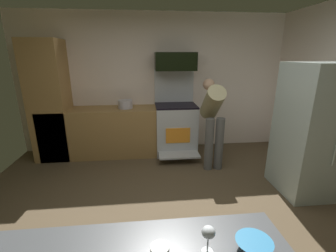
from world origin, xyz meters
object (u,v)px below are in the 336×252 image
(refrigerator, at_px, (317,131))
(mixing_bowl_small, at_px, (254,246))
(person_cook, at_px, (213,116))
(wine_glass_far, at_px, (208,234))
(oven_range, at_px, (176,127))
(stock_pot, at_px, (125,104))
(microwave, at_px, (175,61))

(refrigerator, distance_m, mixing_bowl_small, 2.52)
(person_cook, bearing_deg, wine_glass_far, -107.02)
(oven_range, distance_m, person_cook, 0.89)
(person_cook, distance_m, stock_pot, 1.60)
(oven_range, xyz_separation_m, mixing_bowl_small, (-0.06, -3.34, 0.41))
(microwave, height_order, person_cook, microwave)
(mixing_bowl_small, distance_m, wine_glass_far, 0.25)
(person_cook, bearing_deg, microwave, 127.10)
(stock_pot, bearing_deg, oven_range, -0.68)
(oven_range, relative_size, stock_pot, 5.86)
(microwave, height_order, stock_pot, microwave)
(microwave, xyz_separation_m, stock_pot, (-0.93, -0.08, -0.75))
(mixing_bowl_small, relative_size, wine_glass_far, 1.22)
(microwave, relative_size, stock_pot, 2.77)
(refrigerator, relative_size, mixing_bowl_small, 9.49)
(refrigerator, bearing_deg, microwave, 136.09)
(refrigerator, distance_m, person_cook, 1.47)
(microwave, relative_size, wine_glass_far, 4.87)
(oven_range, bearing_deg, microwave, 90.00)
(wine_glass_far, height_order, stock_pot, wine_glass_far)
(oven_range, height_order, mixing_bowl_small, oven_range)
(mixing_bowl_small, relative_size, stock_pot, 0.69)
(oven_range, height_order, person_cook, oven_range)
(oven_range, bearing_deg, refrigerator, -42.26)
(person_cook, relative_size, wine_glass_far, 9.55)
(microwave, distance_m, wine_glass_far, 3.51)
(refrigerator, bearing_deg, stock_pot, 149.52)
(microwave, distance_m, stock_pot, 1.20)
(microwave, relative_size, mixing_bowl_small, 4.00)
(person_cook, bearing_deg, oven_range, 130.96)
(oven_range, distance_m, refrigerator, 2.30)
(wine_glass_far, distance_m, stock_pot, 3.40)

